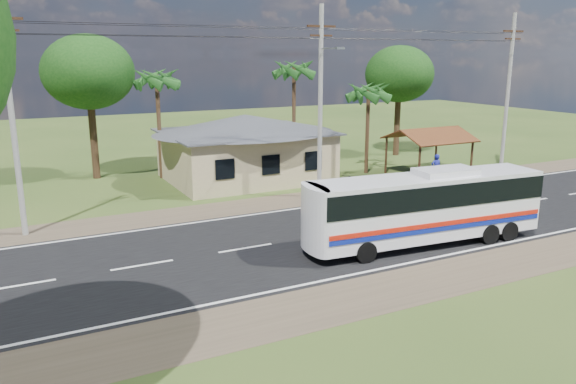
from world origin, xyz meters
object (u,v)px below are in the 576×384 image
at_px(motorcycle, 341,185).
at_px(person, 436,168).
at_px(coach_bus, 427,202).
at_px(waiting_shed, 429,136).

bearing_deg(motorcycle, person, -112.50).
xyz_separation_m(coach_bus, motorcycle, (1.79, 9.80, -1.44)).
bearing_deg(person, motorcycle, 8.65).
distance_m(waiting_shed, motorcycle, 8.78).
relative_size(motorcycle, person, 1.01).
bearing_deg(waiting_shed, person, -118.36).
height_order(coach_bus, person, coach_bus).
relative_size(waiting_shed, coach_bus, 0.47).
xyz_separation_m(motorcycle, person, (7.18, -0.31, 0.44)).
distance_m(coach_bus, person, 13.10).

